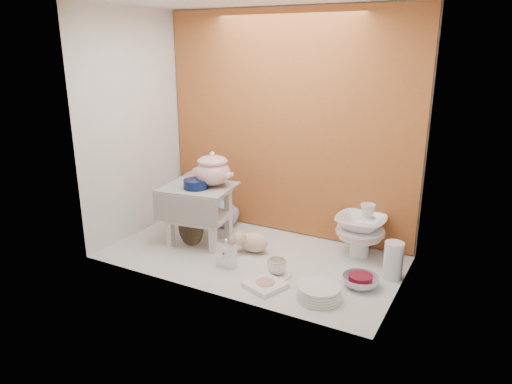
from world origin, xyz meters
TOP-DOWN VIEW (x-y plane):
  - ground at (0.00, 0.00)m, footprint 1.80×1.80m
  - niche_shell at (0.00, 0.18)m, footprint 1.86×1.03m
  - step_stool at (-0.42, 0.04)m, footprint 0.50×0.44m
  - soup_tureen at (-0.34, 0.09)m, footprint 0.33×0.33m
  - cobalt_bowl at (-0.40, -0.00)m, footprint 0.17×0.17m
  - floral_platter at (-0.68, 0.40)m, footprint 0.39×0.16m
  - blue_white_vase at (-0.44, 0.37)m, footprint 0.28×0.28m
  - lacquer_tray at (-0.44, -0.03)m, footprint 0.26×0.13m
  - mantel_clock at (-0.06, -0.20)m, footprint 0.12×0.04m
  - plush_pig at (-0.02, 0.06)m, footprint 0.28×0.23m
  - teacup_saucer at (0.25, -0.15)m, footprint 0.22×0.22m
  - gold_rim_teacup at (0.25, -0.15)m, footprint 0.11×0.11m
  - lattice_dish at (0.25, -0.30)m, footprint 0.25×0.25m
  - dinner_plate_stack at (0.56, -0.28)m, footprint 0.32×0.32m
  - crystal_bowl at (0.71, -0.05)m, footprint 0.22×0.22m
  - clear_glass_vase at (0.84, 0.13)m, footprint 0.11×0.11m
  - porcelain_tower at (0.58, 0.34)m, footprint 0.34×0.34m

SIDE VIEW (x-z plane):
  - ground at x=0.00m, z-range 0.00..0.00m
  - teacup_saucer at x=0.25m, z-range 0.00..0.01m
  - lattice_dish at x=0.25m, z-range 0.00..0.03m
  - crystal_bowl at x=0.71m, z-range 0.00..0.06m
  - dinner_plate_stack at x=0.56m, z-range 0.00..0.07m
  - gold_rim_teacup at x=0.25m, z-range 0.01..0.10m
  - plush_pig at x=-0.02m, z-range 0.00..0.14m
  - mantel_clock at x=-0.06m, z-range 0.00..0.18m
  - clear_glass_vase at x=0.84m, z-range 0.00..0.22m
  - blue_white_vase at x=-0.44m, z-range 0.00..0.24m
  - lacquer_tray at x=-0.44m, z-range 0.00..0.26m
  - porcelain_tower at x=0.58m, z-range 0.00..0.35m
  - floral_platter at x=-0.68m, z-range 0.00..0.37m
  - step_stool at x=-0.42m, z-range 0.00..0.39m
  - cobalt_bowl at x=-0.40m, z-range 0.39..0.44m
  - soup_tureen at x=-0.34m, z-range 0.39..0.62m
  - niche_shell at x=0.00m, z-range 0.17..1.70m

